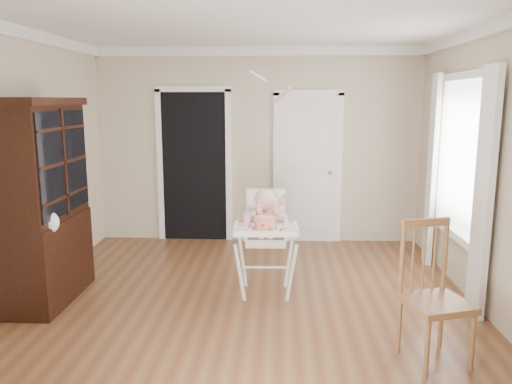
{
  "coord_description": "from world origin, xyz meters",
  "views": [
    {
      "loc": [
        0.31,
        -4.48,
        2.0
      ],
      "look_at": [
        0.08,
        0.37,
        1.1
      ],
      "focal_mm": 35.0,
      "sensor_mm": 36.0,
      "label": 1
    }
  ],
  "objects_px": {
    "high_chair": "(266,230)",
    "dining_chair": "(434,298)",
    "cake": "(265,223)",
    "sippy_cup": "(247,219)",
    "china_cabinet": "(45,202)"
  },
  "relations": [
    {
      "from": "cake",
      "to": "dining_chair",
      "type": "xyz_separation_m",
      "value": [
        1.33,
        -1.04,
        -0.31
      ]
    },
    {
      "from": "sippy_cup",
      "to": "dining_chair",
      "type": "bearing_deg",
      "value": -36.7
    },
    {
      "from": "sippy_cup",
      "to": "china_cabinet",
      "type": "relative_size",
      "value": 0.09
    },
    {
      "from": "high_chair",
      "to": "sippy_cup",
      "type": "bearing_deg",
      "value": -139.46
    },
    {
      "from": "sippy_cup",
      "to": "dining_chair",
      "type": "height_order",
      "value": "dining_chair"
    },
    {
      "from": "sippy_cup",
      "to": "cake",
      "type": "bearing_deg",
      "value": -25.53
    },
    {
      "from": "high_chair",
      "to": "sippy_cup",
      "type": "distance_m",
      "value": 0.3
    },
    {
      "from": "sippy_cup",
      "to": "china_cabinet",
      "type": "height_order",
      "value": "china_cabinet"
    },
    {
      "from": "cake",
      "to": "dining_chair",
      "type": "relative_size",
      "value": 0.24
    },
    {
      "from": "high_chair",
      "to": "sippy_cup",
      "type": "relative_size",
      "value": 6.05
    },
    {
      "from": "china_cabinet",
      "to": "sippy_cup",
      "type": "bearing_deg",
      "value": 2.78
    },
    {
      "from": "sippy_cup",
      "to": "high_chair",
      "type": "bearing_deg",
      "value": 42.21
    },
    {
      "from": "cake",
      "to": "dining_chair",
      "type": "bearing_deg",
      "value": -38.03
    },
    {
      "from": "dining_chair",
      "to": "high_chair",
      "type": "bearing_deg",
      "value": 118.11
    },
    {
      "from": "high_chair",
      "to": "dining_chair",
      "type": "height_order",
      "value": "dining_chair"
    }
  ]
}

